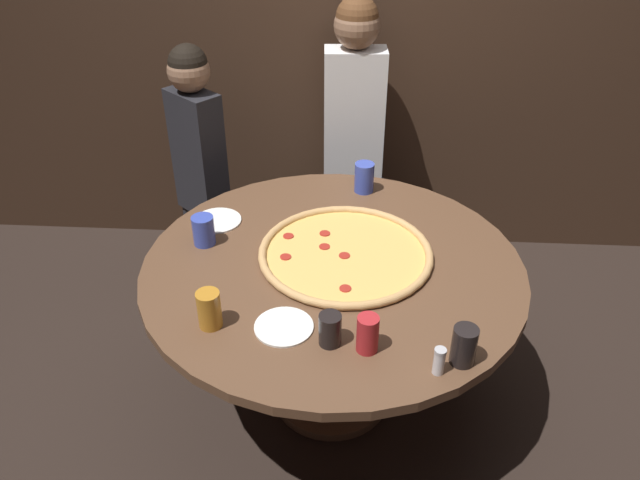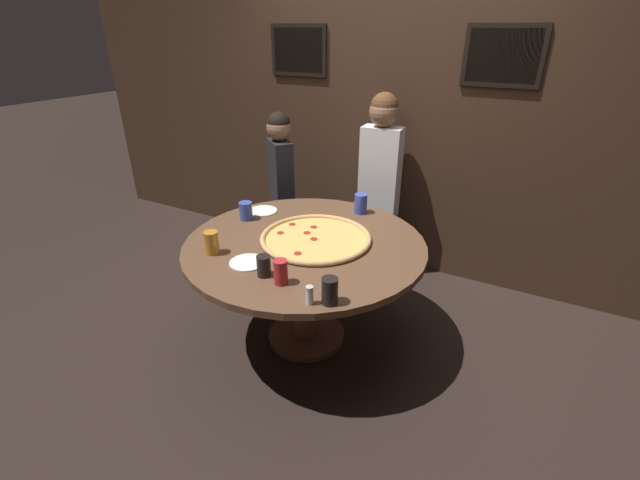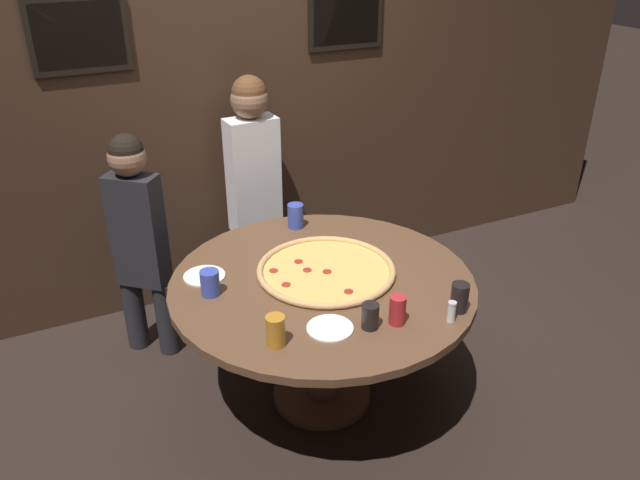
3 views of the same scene
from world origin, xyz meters
The scene contains 15 objects.
ground_plane centered at (0.00, 0.00, 0.00)m, with size 24.00×24.00×0.00m, color black.
back_wall centered at (0.00, 1.34, 1.30)m, with size 6.40×0.08×2.60m.
dining_table centered at (0.00, 0.00, 0.60)m, with size 1.49×1.49×0.74m.
giant_pizza centered at (0.05, 0.05, 0.75)m, with size 0.69×0.69×0.03m.
drink_cup_by_shaker centered at (0.13, -0.47, 0.81)m, with size 0.07×0.07×0.13m, color #B22328.
drink_cup_front_edge centered at (-0.53, 0.11, 0.80)m, with size 0.09×0.09×0.12m, color #384CB7.
drink_cup_near_right centered at (0.43, -0.51, 0.81)m, with size 0.08×0.08×0.14m, color black.
drink_cup_far_right centered at (0.01, -0.45, 0.80)m, with size 0.08×0.08×0.12m, color black.
drink_cup_centre_back centered at (-0.40, -0.38, 0.81)m, with size 0.08×0.08×0.14m, color #BC7A23.
drink_cup_near_left centered at (0.12, 0.58, 0.81)m, with size 0.09×0.09×0.14m, color #384CB7.
white_plate_right_side centered at (-0.15, -0.38, 0.74)m, with size 0.20×0.20×0.01m, color white.
white_plate_left_side centered at (-0.51, 0.28, 0.74)m, with size 0.20×0.20×0.01m, color white.
condiment_shaker centered at (0.35, -0.56, 0.79)m, with size 0.04×0.04×0.10m.
diner_far_right centered at (0.06, 1.10, 0.85)m, with size 0.38×0.22×1.50m.
diner_side_right centered at (-0.71, 0.83, 0.76)m, with size 0.33×0.31×1.33m.
Camera 1 is at (0.07, -1.96, 2.16)m, focal length 35.00 mm.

